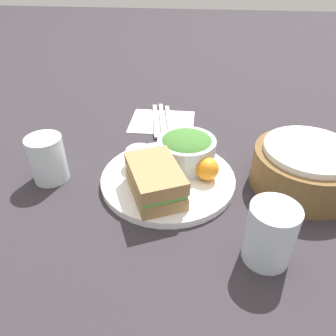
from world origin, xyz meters
TOP-DOWN VIEW (x-y plane):
  - ground_plane at (0.00, 0.00)m, footprint 4.00×4.00m
  - plate at (0.00, 0.00)m, footprint 0.28×0.28m
  - sandwich at (0.06, -0.02)m, footprint 0.16×0.13m
  - salad_bowl at (-0.05, 0.03)m, footprint 0.12×0.12m
  - dressing_cup at (-0.03, -0.06)m, footprint 0.06×0.06m
  - orange_wedge at (0.00, 0.08)m, footprint 0.05×0.05m
  - drink_glass at (0.18, 0.17)m, footprint 0.08×0.08m
  - bread_basket at (-0.02, 0.27)m, footprint 0.21×0.21m
  - napkin at (-0.27, -0.04)m, footprint 0.14×0.17m
  - fork at (-0.26, -0.06)m, footprint 0.19×0.04m
  - knife at (-0.27, -0.04)m, footprint 0.20×0.04m
  - spoon at (-0.27, -0.03)m, footprint 0.17×0.04m
  - water_glass at (0.01, -0.25)m, footprint 0.07×0.07m

SIDE VIEW (x-z plane):
  - ground_plane at x=0.00m, z-range 0.00..0.00m
  - napkin at x=-0.27m, z-range 0.00..0.00m
  - fork at x=-0.26m, z-range 0.00..0.01m
  - knife at x=-0.27m, z-range 0.00..0.01m
  - spoon at x=-0.27m, z-range 0.00..0.01m
  - plate at x=0.00m, z-range 0.00..0.01m
  - dressing_cup at x=-0.03m, z-range 0.01..0.05m
  - orange_wedge at x=0.00m, z-range 0.01..0.06m
  - bread_basket at x=-0.02m, z-range 0.00..0.09m
  - sandwich at x=0.06m, z-range 0.01..0.08m
  - water_glass at x=0.01m, z-range 0.00..0.10m
  - salad_bowl at x=-0.05m, z-range 0.02..0.08m
  - drink_glass at x=0.18m, z-range 0.00..0.10m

